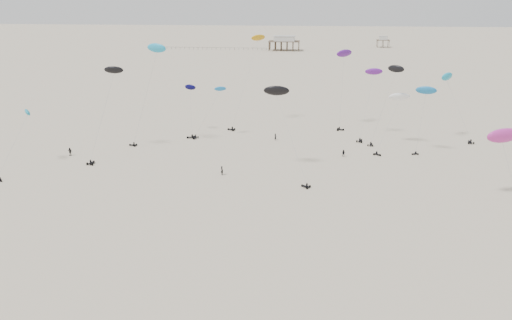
# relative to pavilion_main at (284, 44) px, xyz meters

# --- Properties ---
(ground_plane) EXTENTS (900.00, 900.00, 0.00)m
(ground_plane) POSITION_rel_pavilion_main_xyz_m (10.00, -150.00, -4.22)
(ground_plane) COLOR beige
(pavilion_main) EXTENTS (21.00, 13.00, 9.80)m
(pavilion_main) POSITION_rel_pavilion_main_xyz_m (0.00, 0.00, 0.00)
(pavilion_main) COLOR brown
(pavilion_main) RESTS_ON ground
(pavilion_small) EXTENTS (9.00, 7.00, 8.00)m
(pavilion_small) POSITION_rel_pavilion_main_xyz_m (70.00, 30.00, -0.74)
(pavilion_small) COLOR brown
(pavilion_small) RESTS_ON ground
(pier_fence) EXTENTS (80.20, 0.20, 1.50)m
(pier_fence) POSITION_rel_pavilion_main_xyz_m (-52.00, -0.00, -3.45)
(pier_fence) COLOR black
(pier_fence) RESTS_ON ground
(rig_0) EXTENTS (7.77, 3.99, 19.95)m
(rig_0) POSITION_rel_pavilion_main_xyz_m (38.08, -225.63, 9.39)
(rig_0) COLOR black
(rig_0) RESTS_ON ground
(rig_1) EXTENTS (4.72, 10.10, 13.50)m
(rig_1) POSITION_rel_pavilion_main_xyz_m (-12.14, -220.39, 2.53)
(rig_1) COLOR black
(rig_1) RESTS_ON ground
(rig_2) EXTENTS (8.64, 6.67, 13.67)m
(rig_2) POSITION_rel_pavilion_main_xyz_m (-6.91, -222.57, 2.64)
(rig_2) COLOR black
(rig_2) RESTS_ON ground
(rig_3) EXTENTS (6.61, 10.63, 18.32)m
(rig_3) POSITION_rel_pavilion_main_xyz_m (34.65, -217.41, 8.07)
(rig_3) COLOR black
(rig_3) RESTS_ON ground
(rig_4) EXTENTS (9.70, 13.91, 16.35)m
(rig_4) POSITION_rel_pavilion_main_xyz_m (40.47, -224.38, 6.00)
(rig_4) COLOR black
(rig_4) RESTS_ON ground
(rig_5) EXTENTS (3.27, 15.58, 16.14)m
(rig_5) POSITION_rel_pavilion_main_xyz_m (-42.10, -252.76, 2.47)
(rig_5) COLOR black
(rig_5) RESTS_ON ground
(rig_6) EXTENTS (9.35, 8.29, 17.43)m
(rig_6) POSITION_rel_pavilion_main_xyz_m (55.20, -217.90, 7.92)
(rig_6) COLOR black
(rig_6) RESTS_ON ground
(rig_8) EXTENTS (10.21, 6.26, 24.94)m
(rig_8) POSITION_rel_pavilion_main_xyz_m (-18.47, -230.16, 16.02)
(rig_8) COLOR black
(rig_8) RESTS_ON ground
(rig_9) EXTENTS (5.09, 4.98, 15.99)m
(rig_9) POSITION_rel_pavilion_main_xyz_m (45.65, -230.46, 8.76)
(rig_9) COLOR black
(rig_9) RESTS_ON ground
(rig_10) EXTENTS (9.79, 15.24, 26.40)m
(rig_10) POSITION_rel_pavilion_main_xyz_m (2.46, -206.82, 13.71)
(rig_10) COLOR black
(rig_10) RESTS_ON ground
(rig_11) EXTENTS (5.59, 9.85, 21.70)m
(rig_11) POSITION_rel_pavilion_main_xyz_m (28.19, -206.77, 12.87)
(rig_11) COLOR black
(rig_11) RESTS_ON ground
(rig_12) EXTENTS (7.15, 6.86, 13.19)m
(rig_12) POSITION_rel_pavilion_main_xyz_m (54.42, -256.94, 6.64)
(rig_12) COLOR black
(rig_12) RESTS_ON ground
(rig_13) EXTENTS (4.88, 15.55, 21.88)m
(rig_13) POSITION_rel_pavilion_main_xyz_m (-27.04, -238.25, 9.83)
(rig_13) COLOR black
(rig_13) RESTS_ON ground
(rig_14) EXTENTS (10.69, 14.37, 20.47)m
(rig_14) POSITION_rel_pavilion_main_xyz_m (13.24, -246.33, 10.38)
(rig_14) COLOR black
(rig_14) RESTS_ON ground
(spectator_0) EXTENTS (0.93, 0.98, 2.23)m
(spectator_0) POSITION_rel_pavilion_main_xyz_m (1.71, -251.50, -4.22)
(spectator_0) COLOR black
(spectator_0) RESTS_ON ground
(spectator_1) EXTENTS (1.09, 0.89, 1.93)m
(spectator_1) POSITION_rel_pavilion_main_xyz_m (27.50, -236.13, -4.22)
(spectator_1) COLOR black
(spectator_1) RESTS_ON ground
(spectator_2) EXTENTS (1.43, 0.89, 2.28)m
(spectator_2) POSITION_rel_pavilion_main_xyz_m (-35.81, -242.42, -4.22)
(spectator_2) COLOR black
(spectator_2) RESTS_ON ground
(spectator_3) EXTENTS (0.90, 0.91, 2.09)m
(spectator_3) POSITION_rel_pavilion_main_xyz_m (10.78, -224.01, -4.22)
(spectator_3) COLOR black
(spectator_3) RESTS_ON ground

